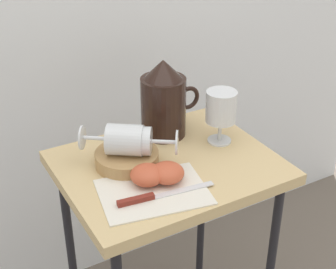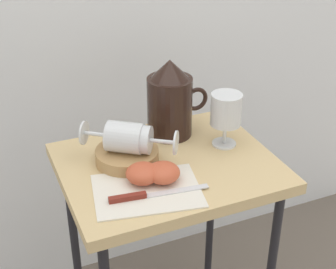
{
  "view_description": "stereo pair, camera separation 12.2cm",
  "coord_description": "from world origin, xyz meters",
  "px_view_note": "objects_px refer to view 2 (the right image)",
  "views": [
    {
      "loc": [
        -0.52,
        -0.92,
        1.37
      ],
      "look_at": [
        0.0,
        0.0,
        0.78
      ],
      "focal_mm": 53.69,
      "sensor_mm": 36.0,
      "label": 1
    },
    {
      "loc": [
        -0.42,
        -0.98,
        1.37
      ],
      "look_at": [
        0.0,
        0.0,
        0.78
      ],
      "focal_mm": 53.69,
      "sensor_mm": 36.0,
      "label": 2
    }
  ],
  "objects_px": {
    "basket_tray": "(127,156)",
    "wine_glass_tipped_near": "(135,139)",
    "wine_glass_upright": "(226,112)",
    "table": "(168,189)",
    "pitcher": "(170,105)",
    "knife": "(144,195)",
    "apple_half_right": "(163,173)",
    "apple_half_left": "(143,173)",
    "wine_glass_tipped_far": "(123,137)"
  },
  "relations": [
    {
      "from": "wine_glass_upright",
      "to": "knife",
      "type": "relative_size",
      "value": 0.63
    },
    {
      "from": "wine_glass_tipped_far",
      "to": "apple_half_right",
      "type": "height_order",
      "value": "wine_glass_tipped_far"
    },
    {
      "from": "apple_half_right",
      "to": "wine_glass_tipped_far",
      "type": "bearing_deg",
      "value": 116.08
    },
    {
      "from": "basket_tray",
      "to": "wine_glass_tipped_far",
      "type": "bearing_deg",
      "value": -169.37
    },
    {
      "from": "wine_glass_tipped_near",
      "to": "apple_half_left",
      "type": "bearing_deg",
      "value": -98.33
    },
    {
      "from": "apple_half_left",
      "to": "apple_half_right",
      "type": "xyz_separation_m",
      "value": [
        0.04,
        -0.02,
        0.0
      ]
    },
    {
      "from": "wine_glass_tipped_far",
      "to": "apple_half_left",
      "type": "height_order",
      "value": "wine_glass_tipped_far"
    },
    {
      "from": "wine_glass_tipped_near",
      "to": "knife",
      "type": "xyz_separation_m",
      "value": [
        -0.03,
        -0.15,
        -0.06
      ]
    },
    {
      "from": "basket_tray",
      "to": "pitcher",
      "type": "relative_size",
      "value": 0.73
    },
    {
      "from": "table",
      "to": "wine_glass_tipped_near",
      "type": "relative_size",
      "value": 4.28
    },
    {
      "from": "pitcher",
      "to": "wine_glass_tipped_near",
      "type": "bearing_deg",
      "value": -142.27
    },
    {
      "from": "pitcher",
      "to": "knife",
      "type": "xyz_separation_m",
      "value": [
        -0.17,
        -0.25,
        -0.08
      ]
    },
    {
      "from": "wine_glass_tipped_far",
      "to": "basket_tray",
      "type": "bearing_deg",
      "value": 10.63
    },
    {
      "from": "table",
      "to": "pitcher",
      "type": "distance_m",
      "value": 0.22
    },
    {
      "from": "basket_tray",
      "to": "pitcher",
      "type": "height_order",
      "value": "pitcher"
    },
    {
      "from": "pitcher",
      "to": "apple_half_left",
      "type": "distance_m",
      "value": 0.25
    },
    {
      "from": "apple_half_left",
      "to": "apple_half_right",
      "type": "relative_size",
      "value": 1.0
    },
    {
      "from": "wine_glass_tipped_far",
      "to": "apple_half_left",
      "type": "relative_size",
      "value": 2.05
    },
    {
      "from": "apple_half_left",
      "to": "knife",
      "type": "xyz_separation_m",
      "value": [
        -0.02,
        -0.06,
        -0.02
      ]
    },
    {
      "from": "basket_tray",
      "to": "pitcher",
      "type": "xyz_separation_m",
      "value": [
        0.16,
        0.09,
        0.07
      ]
    },
    {
      "from": "basket_tray",
      "to": "wine_glass_tipped_near",
      "type": "height_order",
      "value": "wine_glass_tipped_near"
    },
    {
      "from": "wine_glass_tipped_far",
      "to": "knife",
      "type": "relative_size",
      "value": 0.71
    },
    {
      "from": "wine_glass_upright",
      "to": "pitcher",
      "type": "bearing_deg",
      "value": 134.4
    },
    {
      "from": "pitcher",
      "to": "basket_tray",
      "type": "bearing_deg",
      "value": -149.25
    },
    {
      "from": "apple_half_left",
      "to": "knife",
      "type": "height_order",
      "value": "apple_half_left"
    },
    {
      "from": "knife",
      "to": "wine_glass_tipped_near",
      "type": "bearing_deg",
      "value": 77.71
    },
    {
      "from": "table",
      "to": "wine_glass_tipped_far",
      "type": "height_order",
      "value": "wine_glass_tipped_far"
    },
    {
      "from": "basket_tray",
      "to": "wine_glass_tipped_near",
      "type": "xyz_separation_m",
      "value": [
        0.02,
        -0.01,
        0.05
      ]
    },
    {
      "from": "basket_tray",
      "to": "wine_glass_tipped_far",
      "type": "relative_size",
      "value": 0.97
    },
    {
      "from": "wine_glass_upright",
      "to": "apple_half_right",
      "type": "distance_m",
      "value": 0.25
    },
    {
      "from": "table",
      "to": "wine_glass_tipped_near",
      "type": "distance_m",
      "value": 0.17
    },
    {
      "from": "wine_glass_tipped_far",
      "to": "pitcher",
      "type": "bearing_deg",
      "value": 29.95
    },
    {
      "from": "pitcher",
      "to": "wine_glass_tipped_far",
      "type": "height_order",
      "value": "pitcher"
    },
    {
      "from": "table",
      "to": "wine_glass_tipped_near",
      "type": "bearing_deg",
      "value": 160.03
    },
    {
      "from": "pitcher",
      "to": "knife",
      "type": "relative_size",
      "value": 0.93
    },
    {
      "from": "wine_glass_tipped_far",
      "to": "apple_half_left",
      "type": "distance_m",
      "value": 0.11
    },
    {
      "from": "wine_glass_upright",
      "to": "wine_glass_tipped_near",
      "type": "xyz_separation_m",
      "value": [
        -0.25,
        0.0,
        -0.02
      ]
    },
    {
      "from": "pitcher",
      "to": "wine_glass_tipped_far",
      "type": "relative_size",
      "value": 1.32
    },
    {
      "from": "apple_half_right",
      "to": "basket_tray",
      "type": "bearing_deg",
      "value": 112.74
    },
    {
      "from": "wine_glass_upright",
      "to": "table",
      "type": "bearing_deg",
      "value": -171.9
    },
    {
      "from": "wine_glass_upright",
      "to": "apple_half_right",
      "type": "relative_size",
      "value": 1.82
    },
    {
      "from": "basket_tray",
      "to": "pitcher",
      "type": "distance_m",
      "value": 0.2
    },
    {
      "from": "table",
      "to": "wine_glass_tipped_far",
      "type": "distance_m",
      "value": 0.19
    },
    {
      "from": "apple_half_right",
      "to": "wine_glass_tipped_near",
      "type": "bearing_deg",
      "value": 107.44
    },
    {
      "from": "basket_tray",
      "to": "wine_glass_upright",
      "type": "height_order",
      "value": "wine_glass_upright"
    },
    {
      "from": "basket_tray",
      "to": "knife",
      "type": "relative_size",
      "value": 0.68
    },
    {
      "from": "wine_glass_upright",
      "to": "wine_glass_tipped_near",
      "type": "height_order",
      "value": "wine_glass_upright"
    },
    {
      "from": "apple_half_left",
      "to": "knife",
      "type": "relative_size",
      "value": 0.34
    },
    {
      "from": "apple_half_right",
      "to": "knife",
      "type": "bearing_deg",
      "value": -145.43
    },
    {
      "from": "apple_half_left",
      "to": "table",
      "type": "bearing_deg",
      "value": 33.61
    }
  ]
}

